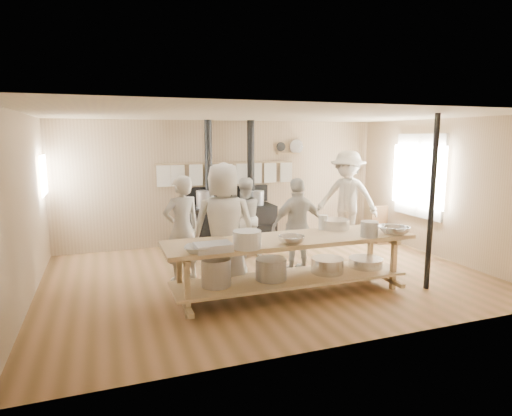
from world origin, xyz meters
The scene contains 24 objects.
ground centered at (0.00, 0.00, 0.00)m, with size 7.00×7.00×0.00m, color brown.
room_shell centered at (0.00, 0.00, 1.62)m, with size 7.00×7.00×7.00m.
window_right centered at (3.47, 0.60, 1.50)m, with size 0.09×1.50×1.65m.
left_opening centered at (-3.45, 2.00, 1.60)m, with size 0.00×0.90×0.90m.
stove centered at (-0.01, 2.12, 0.52)m, with size 1.90×0.75×2.60m.
towel_rail centered at (0.00, 2.40, 1.55)m, with size 3.00×0.04×0.47m.
back_wall_shelf centered at (1.46, 2.43, 2.00)m, with size 0.63×0.14×0.32m.
prep_table centered at (-0.01, -0.90, 0.52)m, with size 3.60×0.90×0.85m.
support_post centered at (2.05, -1.35, 1.30)m, with size 0.08×0.08×2.60m, color black.
cook_far_left centered at (-1.35, 0.26, 0.84)m, with size 0.61×0.40×1.68m, color #BAB3A4.
cook_left centered at (0.00, 1.25, 0.76)m, with size 0.74×0.57×1.51m, color #BAB3A4.
cook_center centered at (-0.83, -0.34, 0.95)m, with size 0.93×0.61×1.91m, color #BAB3A4.
cook_right centered at (0.54, 0.02, 0.80)m, with size 0.94×0.39×1.61m, color #BAB3A4.
cook_by_window centered at (2.35, 1.44, 0.99)m, with size 1.28×0.74×1.99m, color #BAB3A4.
chair centered at (3.15, 1.28, 0.23)m, with size 0.42×0.42×0.78m.
bowl_white_a centered at (-1.40, -1.23, 0.89)m, with size 0.35×0.35×0.08m, color white.
bowl_steel_a centered at (-0.14, -1.23, 0.91)m, with size 0.35×0.35×0.11m, color silver.
bowl_white_b centered at (1.55, -1.13, 0.90)m, with size 0.42×0.42×0.10m, color white.
bowl_steel_b centered at (1.55, -1.23, 0.91)m, with size 0.37×0.37×0.12m, color silver.
roasting_pan centered at (-1.22, -1.23, 0.90)m, with size 0.46×0.30×0.10m, color #B2B2B7.
mixing_bowl_large centered at (0.89, -0.57, 0.92)m, with size 0.46×0.46×0.15m, color silver.
bucket_galv centered at (1.07, -1.23, 0.96)m, with size 0.25×0.25×0.23m, color gray.
deep_bowl_enamel centered at (-0.77, -1.23, 0.96)m, with size 0.36×0.36×0.23m, color white.
pitcher centered at (0.69, -0.57, 0.96)m, with size 0.14×0.14×0.23m, color white.
Camera 1 is at (-2.46, -6.30, 2.27)m, focal length 30.00 mm.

